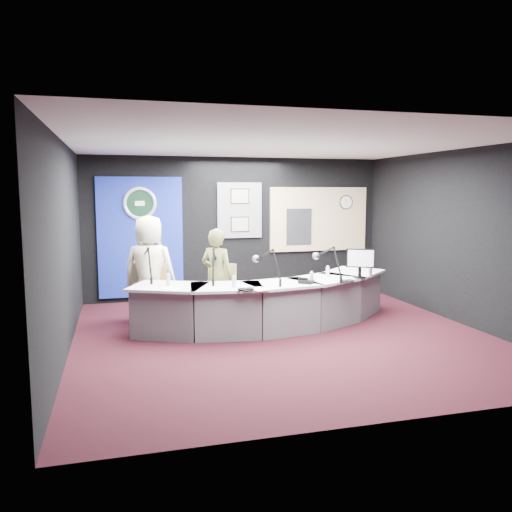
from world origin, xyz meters
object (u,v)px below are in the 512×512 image
object	(u,v)px
broadcast_desk	(269,303)
armchair_right	(217,293)
person_man	(150,270)
person_woman	(217,277)
armchair_left	(150,292)

from	to	relation	value
broadcast_desk	armchair_right	xyz separation A→B (m)	(-0.76, 0.34, 0.13)
broadcast_desk	person_man	bearing A→B (deg)	158.24
person_woman	armchair_right	bearing A→B (deg)	-0.00
armchair_right	armchair_left	bearing A→B (deg)	-167.56
person_man	person_woman	bearing A→B (deg)	-178.14
broadcast_desk	person_woman	xyz separation A→B (m)	(-0.76, 0.34, 0.40)
person_man	person_woman	world-z (taller)	person_man
broadcast_desk	person_woman	distance (m)	0.93
armchair_left	armchair_right	size ratio (longest dim) A/B	1.03
broadcast_desk	armchair_right	size ratio (longest dim) A/B	4.45
armchair_right	person_man	xyz separation A→B (m)	(-1.03, 0.37, 0.37)
armchair_left	person_woman	world-z (taller)	person_woman
broadcast_desk	person_woman	world-z (taller)	person_woman
person_man	person_woman	size ratio (longest dim) A/B	1.13
armchair_right	person_man	size ratio (longest dim) A/B	0.58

